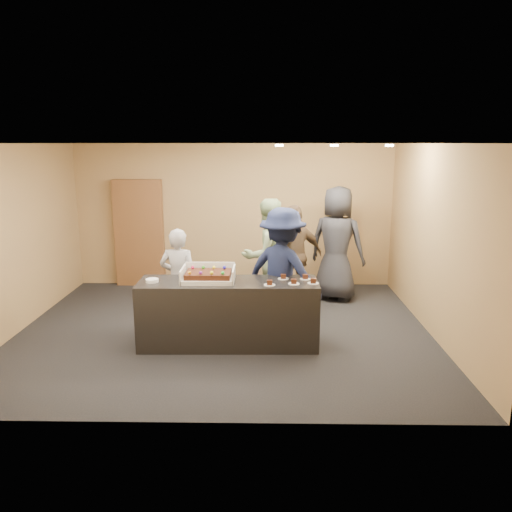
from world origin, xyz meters
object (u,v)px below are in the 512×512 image
cake_box (209,277)px  plate_stack (152,280)px  person_server_grey (179,280)px  serving_counter (229,313)px  person_navy_man (283,272)px  person_sage_man (267,256)px  storage_cabinet (139,233)px  person_brown_extra (295,256)px  person_dark_suit (337,244)px  sheet_cake (208,274)px

cake_box → plate_stack: cake_box is taller
plate_stack → person_server_grey: size_ratio=0.11×
serving_counter → person_server_grey: (-0.77, 0.58, 0.31)m
cake_box → person_navy_man: person_navy_man is taller
plate_stack → person_sage_man: person_sage_man is taller
storage_cabinet → person_brown_extra: bearing=-22.2°
person_sage_man → person_dark_suit: size_ratio=0.93×
cake_box → person_sage_man: 1.61m
person_server_grey → person_dark_suit: bearing=-143.3°
person_server_grey → person_sage_man: (1.30, 0.85, 0.17)m
cake_box → person_brown_extra: bearing=53.9°
storage_cabinet → sheet_cake: storage_cabinet is taller
person_sage_man → serving_counter: bearing=39.0°
storage_cabinet → serving_counter: bearing=-56.9°
serving_counter → cake_box: bearing=173.4°
person_navy_man → person_dark_suit: (1.00, 1.66, 0.08)m
plate_stack → sheet_cake: bearing=4.3°
cake_box → person_server_grey: bearing=132.3°
serving_counter → plate_stack: size_ratio=14.13×
serving_counter → person_brown_extra: person_brown_extra is taller
person_brown_extra → storage_cabinet: bearing=-45.3°
person_sage_man → person_dark_suit: 1.39m
serving_counter → person_brown_extra: bearing=59.5°
storage_cabinet → person_brown_extra: storage_cabinet is taller
cake_box → plate_stack: bearing=-173.7°
sheet_cake → person_navy_man: size_ratio=0.33×
storage_cabinet → plate_stack: storage_cabinet is taller
storage_cabinet → person_navy_man: size_ratio=1.11×
cake_box → person_brown_extra: size_ratio=0.41×
person_server_grey → person_sage_man: 1.56m
sheet_cake → person_brown_extra: bearing=54.3°
sheet_cake → plate_stack: bearing=-175.7°
serving_counter → plate_stack: (-1.01, -0.06, 0.47)m
person_brown_extra → serving_counter: bearing=37.3°
plate_stack → person_dark_suit: bearing=38.2°
person_navy_man → person_brown_extra: (0.25, 1.30, -0.06)m
person_dark_suit → person_sage_man: bearing=56.2°
serving_counter → person_sage_man: person_sage_man is taller
sheet_cake → serving_counter: bearing=0.0°
storage_cabinet → person_brown_extra: (2.91, -1.18, -0.16)m
cake_box → sheet_cake: 0.06m
person_brown_extra → cake_box: bearing=30.7°
plate_stack → person_server_grey: bearing=69.2°
person_dark_suit → storage_cabinet: bearing=14.2°
serving_counter → plate_stack: 1.11m
sheet_cake → person_navy_man: person_navy_man is taller
person_navy_man → person_dark_suit: person_dark_suit is taller
sheet_cake → plate_stack: size_ratio=3.52×
plate_stack → person_brown_extra: person_brown_extra is taller
sheet_cake → cake_box: bearing=89.1°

